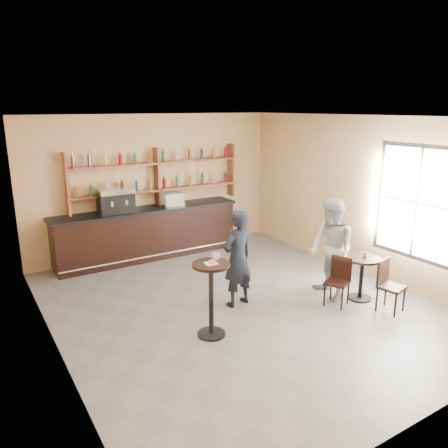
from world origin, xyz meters
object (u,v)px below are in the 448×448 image
pedestal_table (211,300)px  chair_west (337,282)px  bar_counter (148,233)px  espresso_machine (116,201)px  man_main (238,258)px  chair_south (392,287)px  cafe_table (361,278)px  patron_second (331,249)px  pastry_case (172,199)px

pedestal_table → chair_west: size_ratio=1.36×
bar_counter → espresso_machine: size_ratio=5.81×
bar_counter → chair_west: size_ratio=5.00×
bar_counter → man_main: bearing=-83.4°
bar_counter → chair_south: bar_counter is taller
chair_west → pedestal_table: bearing=-119.9°
man_main → chair_south: bearing=132.7°
pedestal_table → cafe_table: size_ratio=1.47×
pedestal_table → man_main: size_ratio=0.68×
chair_south → patron_second: size_ratio=0.48×
chair_west → patron_second: (0.12, 0.30, 0.49)m
bar_counter → chair_west: (1.82, -4.06, -0.15)m
pastry_case → chair_west: (1.20, -4.06, -0.87)m
bar_counter → cafe_table: bar_counter is taller
espresso_machine → pedestal_table: espresso_machine is taller
pedestal_table → chair_south: (2.98, -0.89, -0.14)m
bar_counter → pastry_case: (0.62, 0.00, 0.72)m
cafe_table → chair_west: size_ratio=0.93×
chair_south → chair_west: bearing=119.7°
man_main → patron_second: bearing=148.6°
pastry_case → pedestal_table: bearing=-113.7°
pedestal_table → patron_second: 2.52m
bar_counter → man_main: man_main is taller
pastry_case → chair_south: bearing=-75.6°
chair_west → chair_south: bearing=18.7°
cafe_table → chair_south: 0.60m
pastry_case → bar_counter: bearing=173.4°
pedestal_table → man_main: 1.18m
bar_counter → chair_south: (2.42, -4.71, -0.13)m
cafe_table → chair_south: size_ratio=0.89×
man_main → cafe_table: size_ratio=2.16×
man_main → cafe_table: man_main is taller
chair_west → pastry_case: bearing=172.5°
cafe_table → pastry_case: bearing=113.1°
chair_south → man_main: bearing=129.5°
patron_second → pastry_case: bearing=-147.5°
espresso_machine → pastry_case: bearing=3.5°
pastry_case → chair_west: bearing=-80.1°
chair_west → chair_south: size_ratio=0.96×
chair_south → patron_second: bearing=103.9°
man_main → bar_counter: bearing=-93.2°
chair_south → patron_second: 1.17m
cafe_table → patron_second: patron_second is taller
pastry_case → chair_west: pastry_case is taller
patron_second → pedestal_table: bearing=-75.5°
pedestal_table → patron_second: bearing=1.4°
pastry_case → cafe_table: 4.55m
man_main → cafe_table: bearing=144.2°
pedestal_table → cafe_table: 2.95m
cafe_table → chair_south: (0.05, -0.60, 0.05)m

